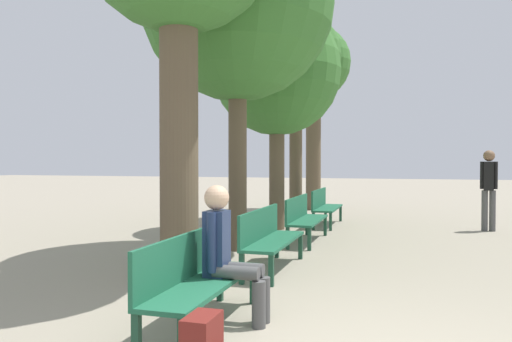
{
  "coord_description": "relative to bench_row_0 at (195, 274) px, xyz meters",
  "views": [
    {
      "loc": [
        0.32,
        -3.54,
        1.53
      ],
      "look_at": [
        -2.33,
        5.31,
        1.34
      ],
      "focal_mm": 35.0,
      "sensor_mm": 36.0,
      "label": 1
    }
  ],
  "objects": [
    {
      "name": "bench_row_0",
      "position": [
        0.0,
        0.0,
        0.0
      ],
      "size": [
        0.47,
        1.86,
        0.85
      ],
      "color": "#1E6042",
      "rests_on": "ground_plane"
    },
    {
      "name": "person_seated",
      "position": [
        0.23,
        0.24,
        0.19
      ],
      "size": [
        0.62,
        0.35,
        1.3
      ],
      "color": "#4C4C4C",
      "rests_on": "ground_plane"
    },
    {
      "name": "pedestrian_near",
      "position": [
        3.58,
        7.61,
        0.51
      ],
      "size": [
        0.36,
        0.27,
        1.76
      ],
      "color": "#4C4C4C",
      "rests_on": "ground_plane"
    },
    {
      "name": "tree_row_3",
      "position": [
        -0.91,
        8.6,
        3.69
      ],
      "size": [
        2.35,
        2.35,
        5.43
      ],
      "color": "brown",
      "rests_on": "ground_plane"
    },
    {
      "name": "bench_row_1",
      "position": [
        0.0,
        2.52,
        0.0
      ],
      "size": [
        0.47,
        1.86,
        0.85
      ],
      "color": "#1E6042",
      "rests_on": "ground_plane"
    },
    {
      "name": "tree_row_1",
      "position": [
        -0.91,
        3.87,
        3.68
      ],
      "size": [
        3.28,
        3.28,
        5.83
      ],
      "color": "brown",
      "rests_on": "ground_plane"
    },
    {
      "name": "bench_row_2",
      "position": [
        0.0,
        5.04,
        0.0
      ],
      "size": [
        0.47,
        1.86,
        0.85
      ],
      "color": "#1E6042",
      "rests_on": "ground_plane"
    },
    {
      "name": "tree_row_4",
      "position": [
        -0.91,
        11.22,
        3.91
      ],
      "size": [
        2.3,
        2.3,
        5.73
      ],
      "color": "brown",
      "rests_on": "ground_plane"
    },
    {
      "name": "bench_row_3",
      "position": [
        0.0,
        7.57,
        0.0
      ],
      "size": [
        0.47,
        1.86,
        0.85
      ],
      "color": "#1E6042",
      "rests_on": "ground_plane"
    },
    {
      "name": "tree_row_2",
      "position": [
        -0.91,
        6.59,
        2.99
      ],
      "size": [
        2.85,
        2.85,
        4.94
      ],
      "color": "brown",
      "rests_on": "ground_plane"
    }
  ]
}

